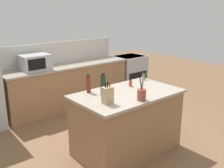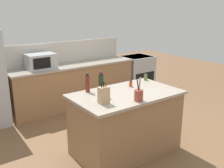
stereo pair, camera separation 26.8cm
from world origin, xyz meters
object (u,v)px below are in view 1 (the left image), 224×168
object	(u,v)px
spice_jar_oregano	(144,76)
microwave	(35,62)
utensil_crock	(142,94)
spice_jar_paprika	(130,83)
wine_bottle	(103,85)
knife_block	(108,95)
range_oven	(129,73)
vinegar_bottle	(89,84)

from	to	relation	value
spice_jar_oregano	microwave	bearing A→B (deg)	120.86
microwave	utensil_crock	world-z (taller)	utensil_crock
utensil_crock	spice_jar_paprika	world-z (taller)	utensil_crock
utensil_crock	wine_bottle	bearing A→B (deg)	119.99
wine_bottle	spice_jar_oregano	size ratio (longest dim) A/B	2.81
knife_block	utensil_crock	world-z (taller)	utensil_crock
microwave	wine_bottle	bearing A→B (deg)	-88.16
microwave	spice_jar_oregano	world-z (taller)	microwave
wine_bottle	utensil_crock	bearing A→B (deg)	-60.01
microwave	wine_bottle	world-z (taller)	wine_bottle
utensil_crock	spice_jar_oregano	world-z (taller)	utensil_crock
knife_block	range_oven	bearing A→B (deg)	43.79
microwave	spice_jar_oregano	distance (m)	2.16
spice_jar_paprika	range_oven	bearing A→B (deg)	46.75
range_oven	microwave	xyz separation A→B (m)	(-2.54, 0.00, 0.62)
vinegar_bottle	spice_jar_paprika	bearing A→B (deg)	-13.77
microwave	spice_jar_paprika	distance (m)	2.11
range_oven	microwave	size ratio (longest dim) A/B	1.64
microwave	utensil_crock	distance (m)	2.57
wine_bottle	spice_jar_paprika	world-z (taller)	wine_bottle
spice_jar_paprika	utensil_crock	bearing A→B (deg)	-120.58
spice_jar_paprika	wine_bottle	bearing A→B (deg)	-172.50
range_oven	knife_block	bearing A→B (deg)	-138.10
wine_bottle	spice_jar_oregano	distance (m)	1.07
knife_block	vinegar_bottle	size ratio (longest dim) A/B	1.05
knife_block	vinegar_bottle	xyz separation A→B (m)	(0.08, 0.53, 0.02)
utensil_crock	spice_jar_paprika	distance (m)	0.65
microwave	spice_jar_paprika	bearing A→B (deg)	-71.46
knife_block	vinegar_bottle	world-z (taller)	knife_block
knife_block	wine_bottle	world-z (taller)	wine_bottle
microwave	spice_jar_oregano	xyz separation A→B (m)	(1.11, -1.86, -0.09)
utensil_crock	wine_bottle	xyz separation A→B (m)	(-0.27, 0.48, 0.08)
microwave	vinegar_bottle	xyz separation A→B (m)	(-0.01, -1.83, -0.02)
wine_bottle	vinegar_bottle	distance (m)	0.26
knife_block	utensil_crock	size ratio (longest dim) A/B	0.91
wine_bottle	spice_jar_paprika	xyz separation A→B (m)	(0.60, 0.08, -0.11)
wine_bottle	knife_block	bearing A→B (deg)	-117.90
range_oven	utensil_crock	world-z (taller)	utensil_crock
spice_jar_paprika	spice_jar_oregano	size ratio (longest dim) A/B	0.82
range_oven	spice_jar_paprika	distance (m)	2.79
range_oven	spice_jar_oregano	distance (m)	2.41
range_oven	spice_jar_paprika	size ratio (longest dim) A/B	9.35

